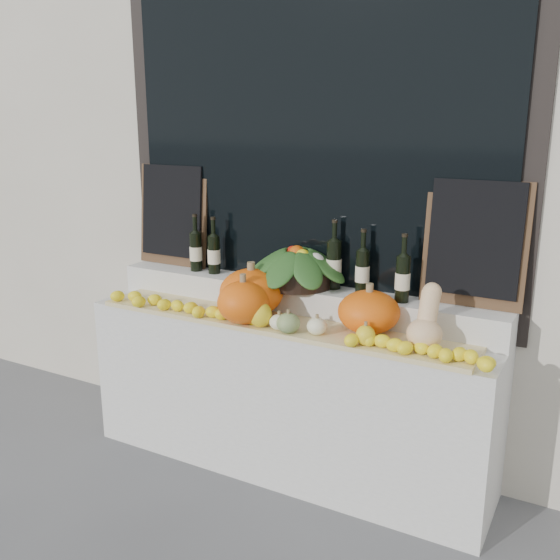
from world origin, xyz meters
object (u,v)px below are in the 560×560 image
(pumpkin_right, at_px, (369,312))
(produce_bowl, at_px, (297,266))
(butternut_squash, at_px, (426,324))
(wine_bottle_tall, at_px, (334,264))
(pumpkin_left, at_px, (251,292))

(pumpkin_right, xyz_separation_m, produce_bowl, (-0.49, 0.18, 0.14))
(pumpkin_right, bearing_deg, butternut_squash, -14.05)
(butternut_squash, height_order, produce_bowl, produce_bowl)
(produce_bowl, bearing_deg, wine_bottle_tall, 11.44)
(pumpkin_left, relative_size, wine_bottle_tall, 0.92)
(pumpkin_left, distance_m, wine_bottle_tall, 0.47)
(pumpkin_right, height_order, produce_bowl, produce_bowl)
(produce_bowl, bearing_deg, pumpkin_right, -19.84)
(produce_bowl, xyz_separation_m, wine_bottle_tall, (0.20, 0.04, 0.02))
(pumpkin_left, xyz_separation_m, butternut_squash, (0.97, -0.04, -0.01))
(produce_bowl, bearing_deg, butternut_squash, -17.65)
(butternut_squash, bearing_deg, pumpkin_right, 165.95)
(butternut_squash, relative_size, wine_bottle_tall, 0.79)
(pumpkin_right, xyz_separation_m, wine_bottle_tall, (-0.29, 0.22, 0.17))
(pumpkin_right, distance_m, butternut_squash, 0.32)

